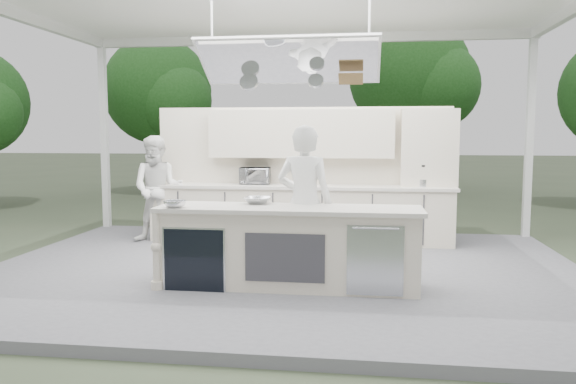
# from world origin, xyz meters

# --- Properties ---
(ground) EXTENTS (90.00, 90.00, 0.00)m
(ground) POSITION_xyz_m (0.00, 0.00, 0.00)
(ground) COLOR #3F4A33
(ground) RESTS_ON ground
(stage_deck) EXTENTS (8.00, 6.00, 0.12)m
(stage_deck) POSITION_xyz_m (0.00, 0.00, 0.06)
(stage_deck) COLOR slate
(stage_deck) RESTS_ON ground
(demo_island) EXTENTS (3.10, 0.79, 0.95)m
(demo_island) POSITION_xyz_m (0.18, -0.91, 0.60)
(demo_island) COLOR beige
(demo_island) RESTS_ON stage_deck
(back_counter) EXTENTS (5.08, 0.72, 0.95)m
(back_counter) POSITION_xyz_m (0.00, 1.90, 0.60)
(back_counter) COLOR beige
(back_counter) RESTS_ON stage_deck
(back_wall_unit) EXTENTS (5.05, 0.48, 2.25)m
(back_wall_unit) POSITION_xyz_m (0.44, 2.11, 1.57)
(back_wall_unit) COLOR beige
(back_wall_unit) RESTS_ON stage_deck
(tree_cluster) EXTENTS (19.55, 9.40, 5.85)m
(tree_cluster) POSITION_xyz_m (-0.16, 9.77, 3.29)
(tree_cluster) COLOR #513928
(tree_cluster) RESTS_ON ground
(head_chef) EXTENTS (0.77, 0.57, 1.91)m
(head_chef) POSITION_xyz_m (0.34, -0.52, 1.08)
(head_chef) COLOR white
(head_chef) RESTS_ON stage_deck
(sous_chef) EXTENTS (0.94, 0.78, 1.77)m
(sous_chef) POSITION_xyz_m (-2.34, 1.55, 1.01)
(sous_chef) COLOR white
(sous_chef) RESTS_ON stage_deck
(toaster_oven) EXTENTS (0.54, 0.38, 0.28)m
(toaster_oven) POSITION_xyz_m (-0.77, 1.95, 1.21)
(toaster_oven) COLOR silver
(toaster_oven) RESTS_ON back_counter
(bowl_large) EXTENTS (0.37, 0.37, 0.08)m
(bowl_large) POSITION_xyz_m (-0.22, -0.65, 1.11)
(bowl_large) COLOR silver
(bowl_large) RESTS_ON demo_island
(bowl_small) EXTENTS (0.30, 0.30, 0.08)m
(bowl_small) POSITION_xyz_m (-1.10, -1.15, 1.11)
(bowl_small) COLOR silver
(bowl_small) RESTS_ON demo_island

